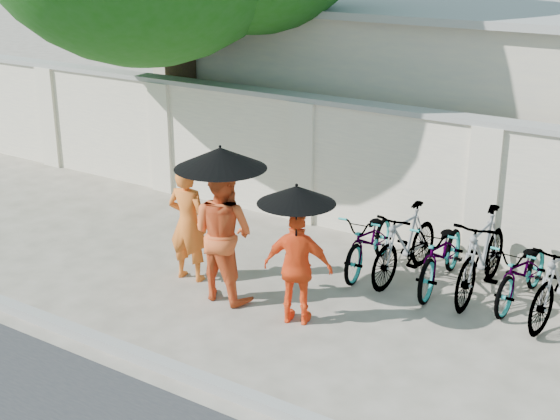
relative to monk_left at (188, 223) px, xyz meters
The scene contains 13 objects.
ground 1.40m from the monk_left, 16.45° to the right, with size 80.00×80.00×0.00m, color #A99D8C.
kerb 2.42m from the monk_left, 61.51° to the right, with size 40.00×0.16×0.12m, color gray.
compound_wall 3.56m from the monk_left, 53.88° to the left, with size 20.00×0.30×2.00m, color beige.
monk_left is the anchor object (origin of this frame).
monk_center 0.78m from the monk_left, 15.20° to the right, with size 0.87×0.68×1.79m, color #E15826.
parasol_center 1.39m from the monk_left, 19.51° to the right, with size 1.15×1.15×1.03m.
monk_right 1.94m from the monk_left, ahead, with size 0.84×0.35×1.44m, color #FF4D18.
parasol_right 2.15m from the monk_left, ahead, with size 0.92×0.92×0.96m.
bike_0 2.54m from the monk_left, 40.18° to the left, with size 0.59×1.70×0.89m, color gray.
bike_1 2.96m from the monk_left, 33.76° to the left, with size 0.48×1.72×1.03m, color gray.
bike_2 3.42m from the monk_left, 29.28° to the left, with size 0.62×1.79×0.94m, color gray.
bike_3 3.89m from the monk_left, 25.82° to the left, with size 0.54×1.90×1.14m, color gray.
bike_4 4.41m from the monk_left, 23.64° to the left, with size 0.57×1.64×0.86m, color gray.
Camera 1 is at (5.37, -7.17, 4.49)m, focal length 50.00 mm.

